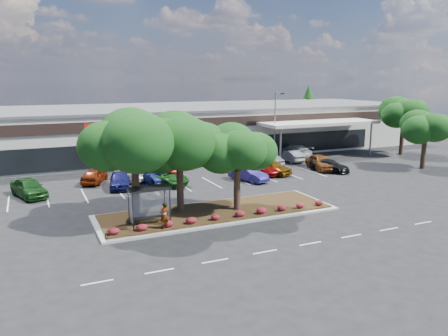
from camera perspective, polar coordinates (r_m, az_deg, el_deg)
name	(u,v)px	position (r m, az deg, el deg)	size (l,w,h in m)	color
ground	(267,226)	(30.59, 5.60, -7.53)	(160.00, 160.00, 0.00)	black
retail_store	(144,130)	(61.07, -10.35, 4.95)	(80.40, 25.20, 6.25)	beige
landscape_island	(217,212)	(33.09, -0.89, -5.76)	(18.00, 6.00, 0.26)	#A2A29D
lane_markings	(208,191)	(39.51, -2.12, -3.07)	(33.12, 20.06, 0.01)	silver
shrub_row	(229,215)	(31.15, 0.66, -6.13)	(17.00, 0.80, 0.50)	maroon
bus_shelter	(148,195)	(29.82, -9.85, -3.51)	(2.75, 1.55, 2.59)	black
island_tree_west	(135,164)	(30.76, -11.60, 0.51)	(7.20, 7.20, 7.89)	#113713
island_tree_mid	(180,162)	(32.39, -5.81, 0.73)	(6.60, 6.60, 7.32)	#113713
island_tree_east	(237,167)	(32.59, 1.73, 0.12)	(5.80, 5.80, 6.50)	#113713
tree_east_near	(425,140)	(53.97, 24.73, 3.34)	(5.60, 5.60, 6.51)	#113713
tree_east_far	(403,126)	(62.93, 22.32, 5.06)	(6.40, 6.40, 7.62)	#113713
conifer_north_east	(308,109)	(84.54, 10.90, 7.62)	(3.96, 3.96, 9.00)	#113713
person_waiting	(164,216)	(29.17, -7.79, -6.18)	(0.64, 0.42, 1.76)	#594C47
light_pole	(275,130)	(55.04, 6.74, 4.91)	(1.38, 0.88, 8.42)	#A2A29D
car_0	(29,188)	(41.03, -24.13, -2.37)	(1.93, 4.80, 1.64)	#154214
car_1	(120,180)	(41.71, -13.48, -1.52)	(1.81, 4.50, 1.53)	#131654
car_2	(165,177)	(42.29, -7.78, -1.17)	(2.46, 5.34, 1.48)	#194F19
car_3	(153,175)	(43.06, -9.23, -0.94)	(2.17, 5.33, 1.55)	navy
car_4	(248,174)	(43.42, 3.20, -0.76)	(1.54, 4.41, 1.45)	navy
car_5	(271,167)	(46.63, 6.20, 0.12)	(1.87, 4.64, 1.58)	#673B06
car_6	(261,167)	(46.83, 4.83, 0.17)	(2.54, 5.51, 1.53)	#8B0707
car_7	(321,162)	(49.94, 12.50, 0.74)	(1.99, 4.95, 1.69)	brown
car_8	(329,166)	(49.19, 13.58, 0.32)	(1.87, 4.61, 1.34)	black
car_9	(94,176)	(44.36, -16.56, -0.96)	(1.74, 4.32, 1.47)	#6B2008
car_10	(130,173)	(44.72, -12.21, -0.67)	(1.99, 4.90, 1.42)	white
car_11	(170,166)	(47.52, -7.06, 0.32)	(1.67, 4.79, 1.58)	#9A0A0E
car_12	(173,161)	(50.38, -6.66, 0.89)	(2.02, 4.97, 1.44)	navy
car_13	(229,159)	(52.00, 0.70, 1.24)	(1.43, 4.10, 1.35)	silver
car_14	(268,161)	(50.78, 5.73, 0.97)	(1.48, 4.24, 1.40)	#58595F
car_15	(291,156)	(54.10, 8.71, 1.55)	(1.50, 4.31, 1.42)	slate
car_17	(294,151)	(57.58, 9.19, 2.23)	(2.25, 5.53, 1.60)	#A9AEB5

